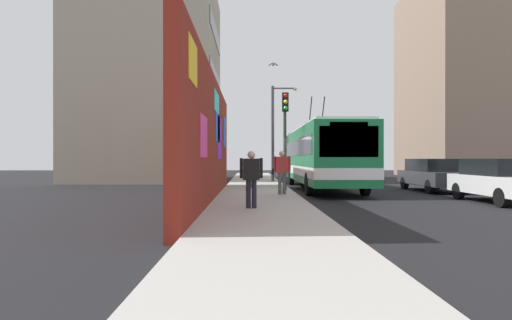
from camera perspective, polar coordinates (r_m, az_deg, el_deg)
ground_plane at (r=18.66m, az=5.11°, el=-4.69°), size 80.00×80.00×0.00m
sidewalk_slab at (r=18.55m, az=0.17°, el=-4.48°), size 48.00×3.20×0.15m
graffiti_wall at (r=15.25m, az=-6.18°, el=2.85°), size 15.33×0.32×4.57m
building_far_left at (r=31.92m, az=-14.24°, el=10.11°), size 10.12×9.50×14.21m
building_far_right at (r=41.47m, az=26.73°, el=9.73°), size 11.02×8.77×16.98m
city_bus at (r=21.80m, az=9.00°, el=0.70°), size 11.82×2.68×4.98m
parked_car_white at (r=17.21m, az=30.45°, el=-2.33°), size 4.22×1.83×1.58m
parked_car_dark_gray at (r=21.98m, az=23.13°, el=-1.79°), size 4.61×1.92×1.58m
pedestrian_at_curb at (r=16.74m, az=3.56°, el=-1.18°), size 0.23×0.77×1.75m
pedestrian_midblock at (r=20.64m, az=-0.50°, el=-1.11°), size 0.22×0.74×1.66m
pedestrian_near_wall at (r=11.98m, az=-0.65°, el=-2.01°), size 0.22×0.67×1.65m
traffic_light at (r=18.72m, az=4.01°, el=4.83°), size 0.49×0.28×4.40m
street_lamp at (r=26.78m, az=2.74°, el=4.65°), size 0.44×1.68×6.11m
flying_pigeons at (r=19.84m, az=7.25°, el=18.96°), size 10.08×3.18×2.27m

